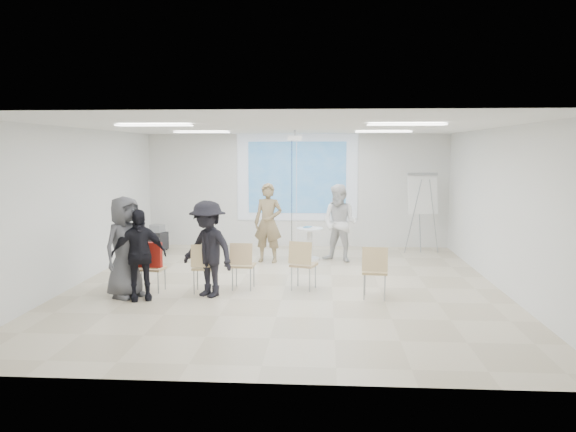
# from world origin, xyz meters

# --- Properties ---
(floor) EXTENTS (8.00, 9.00, 0.10)m
(floor) POSITION_xyz_m (0.00, 0.00, -0.05)
(floor) COLOR beige
(floor) RESTS_ON ground
(ceiling) EXTENTS (8.00, 9.00, 0.10)m
(ceiling) POSITION_xyz_m (0.00, 0.00, 3.05)
(ceiling) COLOR white
(ceiling) RESTS_ON wall_back
(wall_back) EXTENTS (8.00, 0.10, 3.00)m
(wall_back) POSITION_xyz_m (0.00, 4.55, 1.50)
(wall_back) COLOR silver
(wall_back) RESTS_ON floor
(wall_left) EXTENTS (0.10, 9.00, 3.00)m
(wall_left) POSITION_xyz_m (-4.05, 0.00, 1.50)
(wall_left) COLOR silver
(wall_left) RESTS_ON floor
(wall_right) EXTENTS (0.10, 9.00, 3.00)m
(wall_right) POSITION_xyz_m (4.05, 0.00, 1.50)
(wall_right) COLOR silver
(wall_right) RESTS_ON floor
(projection_halo) EXTENTS (3.20, 0.01, 2.30)m
(projection_halo) POSITION_xyz_m (0.00, 4.49, 1.85)
(projection_halo) COLOR silver
(projection_halo) RESTS_ON wall_back
(projection_image) EXTENTS (2.60, 0.01, 1.90)m
(projection_image) POSITION_xyz_m (0.00, 4.47, 1.85)
(projection_image) COLOR teal
(projection_image) RESTS_ON wall_back
(pedestal_table) EXTENTS (0.81, 0.81, 0.78)m
(pedestal_table) POSITION_xyz_m (0.39, 2.60, 0.43)
(pedestal_table) COLOR white
(pedestal_table) RESTS_ON floor
(player_left) EXTENTS (0.84, 0.65, 2.07)m
(player_left) POSITION_xyz_m (-0.55, 2.29, 1.03)
(player_left) COLOR #927D59
(player_left) RESTS_ON floor
(player_right) EXTENTS (1.19, 1.10, 1.99)m
(player_right) POSITION_xyz_m (1.09, 2.46, 0.99)
(player_right) COLOR white
(player_right) RESTS_ON floor
(controller_left) EXTENTS (0.06, 0.11, 0.04)m
(controller_left) POSITION_xyz_m (-0.37, 2.54, 1.36)
(controller_left) COLOR white
(controller_left) RESTS_ON player_left
(controller_right) EXTENTS (0.09, 0.13, 0.04)m
(controller_right) POSITION_xyz_m (0.91, 2.71, 1.34)
(controller_right) COLOR silver
(controller_right) RESTS_ON player_right
(chair_far_left) EXTENTS (0.44, 0.47, 0.91)m
(chair_far_left) POSITION_xyz_m (-2.82, -0.46, 0.54)
(chair_far_left) COLOR tan
(chair_far_left) RESTS_ON floor
(chair_left_mid) EXTENTS (0.44, 0.46, 0.84)m
(chair_left_mid) POSITION_xyz_m (-2.39, -0.62, 0.50)
(chair_left_mid) COLOR tan
(chair_left_mid) RESTS_ON floor
(chair_left_inner) EXTENTS (0.44, 0.48, 0.91)m
(chair_left_inner) POSITION_xyz_m (-1.42, -0.63, 0.54)
(chair_left_inner) COLOR tan
(chair_left_inner) RESTS_ON floor
(chair_center) EXTENTS (0.44, 0.47, 0.89)m
(chair_center) POSITION_xyz_m (-0.77, -0.35, 0.53)
(chair_center) COLOR tan
(chair_center) RESTS_ON floor
(chair_right_inner) EXTENTS (0.55, 0.57, 0.92)m
(chair_right_inner) POSITION_xyz_m (0.34, -0.29, 0.55)
(chair_right_inner) COLOR tan
(chair_right_inner) RESTS_ON floor
(chair_right_far) EXTENTS (0.48, 0.51, 0.93)m
(chair_right_far) POSITION_xyz_m (1.61, -0.84, 0.55)
(chair_right_far) COLOR tan
(chair_right_far) RESTS_ON floor
(red_jacket) EXTENTS (0.48, 0.16, 0.45)m
(red_jacket) POSITION_xyz_m (-2.38, -0.77, 0.72)
(red_jacket) COLOR #A81E14
(red_jacket) RESTS_ON chair_left_mid
(laptop) EXTENTS (0.34, 0.26, 0.03)m
(laptop) POSITION_xyz_m (-1.42, -0.53, 0.49)
(laptop) COLOR black
(laptop) RESTS_ON chair_left_inner
(audience_left) EXTENTS (1.21, 0.98, 1.81)m
(audience_left) POSITION_xyz_m (-2.44, -1.14, 0.90)
(audience_left) COLOR black
(audience_left) RESTS_ON floor
(audience_mid) EXTENTS (1.42, 1.25, 1.93)m
(audience_mid) POSITION_xyz_m (-1.30, -0.84, 0.96)
(audience_mid) COLOR black
(audience_mid) RESTS_ON floor
(audience_outer) EXTENTS (1.05, 1.17, 2.00)m
(audience_outer) POSITION_xyz_m (-2.73, -0.98, 1.00)
(audience_outer) COLOR #505055
(audience_outer) RESTS_ON floor
(flipchart_easel) EXTENTS (0.87, 0.66, 2.02)m
(flipchart_easel) POSITION_xyz_m (3.16, 3.63, 1.49)
(flipchart_easel) COLOR gray
(flipchart_easel) RESTS_ON floor
(av_cart) EXTENTS (0.54, 0.48, 0.66)m
(av_cart) POSITION_xyz_m (-3.57, 3.64, 0.31)
(av_cart) COLOR black
(av_cart) RESTS_ON floor
(ceiling_projector) EXTENTS (0.30, 0.25, 3.00)m
(ceiling_projector) POSITION_xyz_m (0.10, 1.49, 2.69)
(ceiling_projector) COLOR white
(ceiling_projector) RESTS_ON ceiling
(fluor_panel_nw) EXTENTS (1.20, 0.30, 0.02)m
(fluor_panel_nw) POSITION_xyz_m (-2.00, 2.00, 2.97)
(fluor_panel_nw) COLOR white
(fluor_panel_nw) RESTS_ON ceiling
(fluor_panel_ne) EXTENTS (1.20, 0.30, 0.02)m
(fluor_panel_ne) POSITION_xyz_m (2.00, 2.00, 2.97)
(fluor_panel_ne) COLOR white
(fluor_panel_ne) RESTS_ON ceiling
(fluor_panel_sw) EXTENTS (1.20, 0.30, 0.02)m
(fluor_panel_sw) POSITION_xyz_m (-2.00, -1.50, 2.97)
(fluor_panel_sw) COLOR white
(fluor_panel_sw) RESTS_ON ceiling
(fluor_panel_se) EXTENTS (1.20, 0.30, 0.02)m
(fluor_panel_se) POSITION_xyz_m (2.00, -1.50, 2.97)
(fluor_panel_se) COLOR white
(fluor_panel_se) RESTS_ON ceiling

